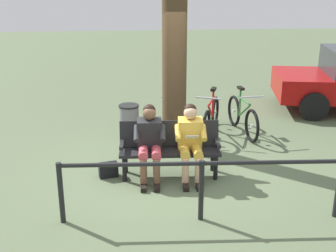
# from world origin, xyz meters

# --- Properties ---
(ground_plane) EXTENTS (40.00, 40.00, 0.00)m
(ground_plane) POSITION_xyz_m (0.00, 0.00, 0.00)
(ground_plane) COLOR #566647
(bench) EXTENTS (1.62, 0.56, 0.87)m
(bench) POSITION_xyz_m (0.03, -0.12, 0.51)
(bench) COLOR black
(bench) RESTS_ON ground
(person_reading) EXTENTS (0.51, 0.78, 1.20)m
(person_reading) POSITION_xyz_m (-0.28, 0.06, 0.66)
(person_reading) COLOR gold
(person_reading) RESTS_ON ground
(person_companion) EXTENTS (0.51, 0.78, 1.20)m
(person_companion) POSITION_xyz_m (0.35, 0.03, 0.66)
(person_companion) COLOR #262628
(person_companion) RESTS_ON ground
(handbag) EXTENTS (0.32, 0.21, 0.24)m
(handbag) POSITION_xyz_m (1.02, -0.09, 0.12)
(handbag) COLOR black
(handbag) RESTS_ON ground
(tree_trunk) EXTENTS (0.45, 0.45, 3.93)m
(tree_trunk) POSITION_xyz_m (-0.19, -1.41, 1.97)
(tree_trunk) COLOR #4C3823
(tree_trunk) RESTS_ON ground
(litter_bin) EXTENTS (0.39, 0.39, 0.78)m
(litter_bin) POSITION_xyz_m (0.66, -1.53, 0.39)
(litter_bin) COLOR slate
(litter_bin) RESTS_ON ground
(bicycle_green) EXTENTS (0.48, 1.68, 0.94)m
(bicycle_green) POSITION_xyz_m (-1.65, -1.92, 0.36)
(bicycle_green) COLOR black
(bicycle_green) RESTS_ON ground
(bicycle_purple) EXTENTS (0.70, 1.59, 0.94)m
(bicycle_purple) POSITION_xyz_m (-0.99, -1.90, 0.36)
(bicycle_purple) COLOR black
(bicycle_purple) RESTS_ON ground
(bicycle_blue) EXTENTS (0.50, 1.66, 0.94)m
(bicycle_blue) POSITION_xyz_m (-0.27, -2.06, 0.36)
(bicycle_blue) COLOR black
(bicycle_blue) RESTS_ON ground
(railing_fence) EXTENTS (3.71, 0.27, 0.85)m
(railing_fence) POSITION_xyz_m (-0.25, 1.34, 0.61)
(railing_fence) COLOR black
(railing_fence) RESTS_ON ground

